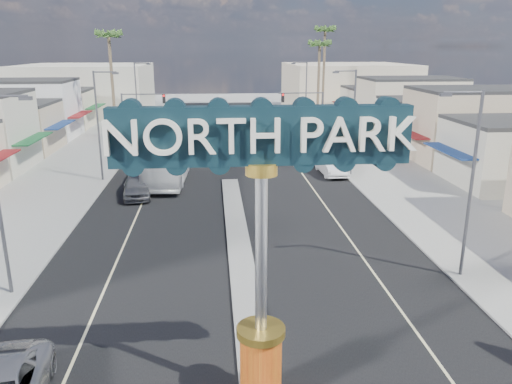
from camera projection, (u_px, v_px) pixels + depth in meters
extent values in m
plane|color=gray|center=(229.00, 178.00, 42.68)|extent=(160.00, 160.00, 0.00)
cube|color=black|center=(229.00, 178.00, 42.68)|extent=(20.00, 120.00, 0.01)
cube|color=gray|center=(240.00, 250.00, 27.36)|extent=(1.30, 30.00, 0.16)
cube|color=gray|center=(61.00, 181.00, 41.49)|extent=(8.00, 120.00, 0.12)
cube|color=gray|center=(388.00, 174.00, 43.83)|extent=(8.00, 120.00, 0.12)
cube|color=#B7B29E|center=(437.00, 119.00, 56.28)|extent=(12.00, 42.00, 6.00)
cube|color=#B7B29E|center=(87.00, 89.00, 82.75)|extent=(20.00, 20.00, 8.00)
cube|color=beige|center=(346.00, 88.00, 86.43)|extent=(20.00, 20.00, 8.00)
cylinder|color=red|center=(261.00, 366.00, 15.55)|extent=(1.30, 1.30, 2.20)
cylinder|color=gold|center=(261.00, 331.00, 15.21)|extent=(1.50, 1.50, 0.25)
cylinder|color=#B7B7BC|center=(261.00, 255.00, 14.50)|extent=(0.36, 0.36, 4.80)
cylinder|color=gold|center=(261.00, 169.00, 13.78)|extent=(0.90, 0.90, 0.35)
cube|color=black|center=(261.00, 136.00, 13.52)|extent=(8.20, 0.50, 1.60)
cylinder|color=#47474C|center=(123.00, 121.00, 54.30)|extent=(0.18, 0.18, 6.00)
cylinder|color=#47474C|center=(145.00, 94.00, 53.70)|extent=(5.00, 0.12, 0.12)
cube|color=black|center=(164.00, 99.00, 54.01)|extent=(0.32, 0.32, 1.00)
sphere|color=red|center=(164.00, 96.00, 53.75)|extent=(0.22, 0.22, 0.22)
cylinder|color=#47474C|center=(322.00, 119.00, 56.14)|extent=(0.18, 0.18, 6.00)
cylinder|color=#47474C|center=(301.00, 93.00, 55.12)|extent=(5.00, 0.12, 0.12)
cube|color=black|center=(283.00, 98.00, 55.10)|extent=(0.32, 0.32, 1.00)
sphere|color=red|center=(283.00, 95.00, 54.83)|extent=(0.22, 0.22, 0.22)
cylinder|color=#47474C|center=(5.00, 96.00, 20.25)|extent=(1.80, 0.10, 0.10)
cube|color=#47474C|center=(26.00, 98.00, 20.34)|extent=(0.50, 0.22, 0.15)
cylinder|color=#47474C|center=(98.00, 128.00, 40.53)|extent=(0.16, 0.16, 9.00)
cylinder|color=#47474C|center=(105.00, 72.00, 39.37)|extent=(1.80, 0.10, 0.10)
cube|color=#47474C|center=(115.00, 73.00, 39.47)|extent=(0.50, 0.22, 0.15)
cylinder|color=#47474C|center=(137.00, 100.00, 61.57)|extent=(0.16, 0.16, 9.00)
cylinder|color=#47474C|center=(142.00, 63.00, 60.41)|extent=(1.80, 0.10, 0.10)
cube|color=#47474C|center=(148.00, 64.00, 60.50)|extent=(0.50, 0.22, 0.15)
cylinder|color=#47474C|center=(471.00, 188.00, 23.18)|extent=(0.16, 0.16, 9.00)
cylinder|color=#47474C|center=(463.00, 92.00, 21.87)|extent=(1.80, 0.10, 0.10)
cube|color=#47474C|center=(446.00, 95.00, 21.83)|extent=(0.50, 0.22, 0.15)
cylinder|color=#47474C|center=(353.00, 124.00, 42.30)|extent=(0.16, 0.16, 9.00)
cylinder|color=#47474C|center=(346.00, 71.00, 40.99)|extent=(1.80, 0.10, 0.10)
cube|color=#47474C|center=(336.00, 72.00, 40.96)|extent=(0.50, 0.22, 0.15)
cylinder|color=#47474C|center=(306.00, 98.00, 63.34)|extent=(0.16, 0.16, 9.00)
cylinder|color=#47474C|center=(300.00, 63.00, 62.03)|extent=(1.80, 0.10, 0.10)
cube|color=#47474C|center=(293.00, 64.00, 61.99)|extent=(0.50, 0.22, 0.15)
cylinder|color=brown|center=(113.00, 89.00, 59.03)|extent=(0.36, 0.36, 12.00)
cylinder|color=brown|center=(318.00, 88.00, 67.09)|extent=(0.36, 0.36, 11.00)
cylinder|color=brown|center=(324.00, 77.00, 72.71)|extent=(0.36, 0.36, 13.00)
imported|color=slate|center=(137.00, 186.00, 37.20)|extent=(2.53, 5.03, 1.64)
imported|color=silver|center=(331.00, 164.00, 43.83)|extent=(2.09, 5.49, 1.79)
imported|color=silver|center=(169.00, 158.00, 42.28)|extent=(3.39, 12.44, 3.44)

